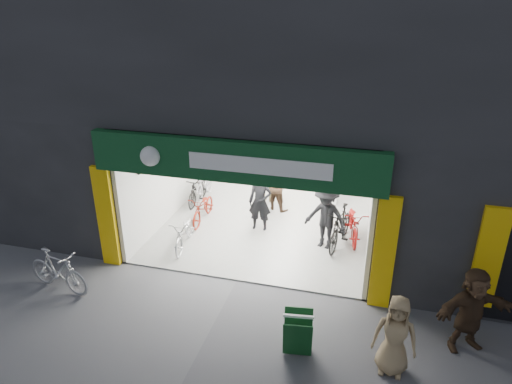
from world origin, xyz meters
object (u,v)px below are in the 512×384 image
at_px(bike_left_front, 185,232).
at_px(pedestrian_near, 395,336).
at_px(sandwich_board, 298,333).
at_px(bike_right_front, 340,227).
at_px(parked_bike, 58,271).

bearing_deg(bike_left_front, pedestrian_near, -38.19).
distance_m(pedestrian_near, sandwich_board, 1.73).
bearing_deg(bike_right_front, sandwich_board, -83.57).
xyz_separation_m(bike_left_front, parked_bike, (-1.99, -2.55, 0.08)).
relative_size(bike_left_front, parked_bike, 0.96).
height_order(bike_left_front, bike_right_front, bike_right_front).
bearing_deg(bike_left_front, bike_right_front, 8.50).
bearing_deg(parked_bike, bike_right_front, -47.24).
height_order(parked_bike, pedestrian_near, pedestrian_near).
bearing_deg(sandwich_board, parked_bike, 166.37).
bearing_deg(pedestrian_near, sandwich_board, -176.50).
relative_size(parked_bike, sandwich_board, 2.05).
relative_size(parked_bike, pedestrian_near, 1.09).
bearing_deg(pedestrian_near, bike_right_front, 111.08).
height_order(parked_bike, sandwich_board, parked_bike).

